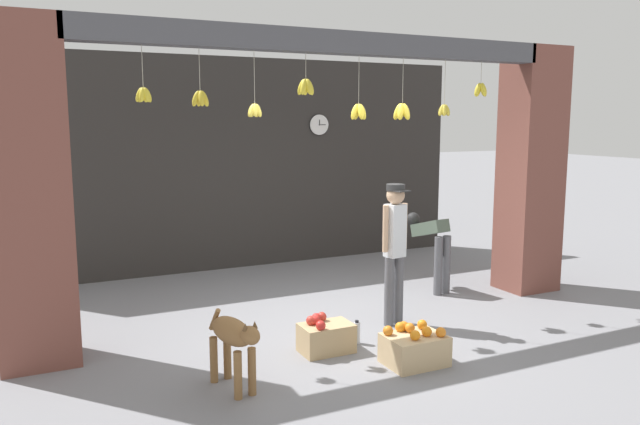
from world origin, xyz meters
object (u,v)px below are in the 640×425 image
dog (234,338)px  wall_clock (319,125)px  worker_stooping (432,242)px  fruit_crate_oranges (414,348)px  fruit_crate_apples (325,336)px  shopkeeper (395,243)px  water_bottle (357,333)px

dog → wall_clock: size_ratio=2.37×
worker_stooping → wall_clock: bearing=98.3°
fruit_crate_oranges → wall_clock: wall_clock is taller
worker_stooping → fruit_crate_apples: size_ratio=1.97×
worker_stooping → fruit_crate_apples: (-2.31, -1.41, -0.51)m
dog → wall_clock: 5.44m
shopkeeper → dog: bearing=12.7°
fruit_crate_apples → water_bottle: fruit_crate_apples is taller
water_bottle → wall_clock: 4.52m
dog → fruit_crate_apples: bearing=101.1°
worker_stooping → fruit_crate_oranges: worker_stooping is taller
shopkeeper → worker_stooping: bearing=-150.7°
worker_stooping → fruit_crate_oranges: bearing=-133.5°
dog → fruit_crate_apples: (1.10, 0.45, -0.30)m
dog → water_bottle: dog is taller
shopkeeper → worker_stooping: shopkeeper is taller
fruit_crate_oranges → wall_clock: (1.14, 4.47, 2.07)m
dog → wall_clock: (2.87, 4.27, 1.76)m
water_bottle → worker_stooping: bearing=35.2°
fruit_crate_oranges → water_bottle: bearing=107.7°
wall_clock → water_bottle: bearing=-110.0°
shopkeeper → wall_clock: 3.70m
fruit_crate_apples → water_bottle: 0.41m
fruit_crate_oranges → dog: bearing=173.4°
shopkeeper → water_bottle: (-0.68, -0.36, -0.82)m
shopkeeper → fruit_crate_apples: bearing=12.3°
dog → shopkeeper: shopkeeper is taller
fruit_crate_apples → fruit_crate_oranges: bearing=-46.0°
water_bottle → wall_clock: wall_clock is taller
fruit_crate_oranges → wall_clock: size_ratio=1.62×
fruit_crate_apples → water_bottle: bearing=9.2°
fruit_crate_apples → water_bottle: size_ratio=2.08×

